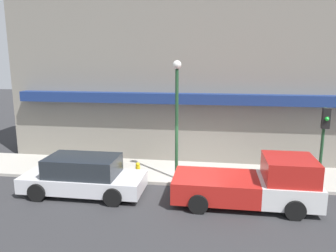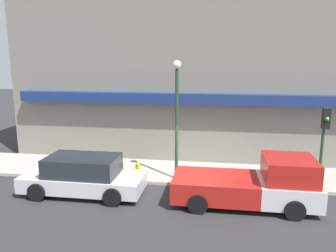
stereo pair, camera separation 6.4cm
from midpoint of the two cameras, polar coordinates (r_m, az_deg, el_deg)
name	(u,v)px [view 2 (the right image)]	position (r m, az deg, el deg)	size (l,w,h in m)	color
ground_plane	(193,187)	(14.01, 4.44, -10.56)	(80.00, 80.00, 0.00)	#2D2D30
sidewalk	(195,173)	(15.41, 4.88, -8.19)	(36.00, 3.06, 0.13)	#ADA89E
building	(201,60)	(17.51, 5.93, 11.36)	(19.80, 3.80, 10.46)	gray
pickup_truck	(254,184)	(12.54, 14.91, -9.72)	(5.19, 2.28, 1.84)	silver
parked_car	(83,176)	(13.50, -14.39, -8.39)	(4.78, 2.07, 1.54)	silver
fire_hydrant	(138,170)	(14.61, -5.15, -7.62)	(0.20, 0.20, 0.69)	yellow
street_lamp	(177,106)	(13.73, 1.66, 3.54)	(0.36, 0.36, 5.09)	#1E4728
traffic_light	(324,134)	(14.19, 25.64, -1.20)	(0.28, 0.42, 3.29)	#1E4728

